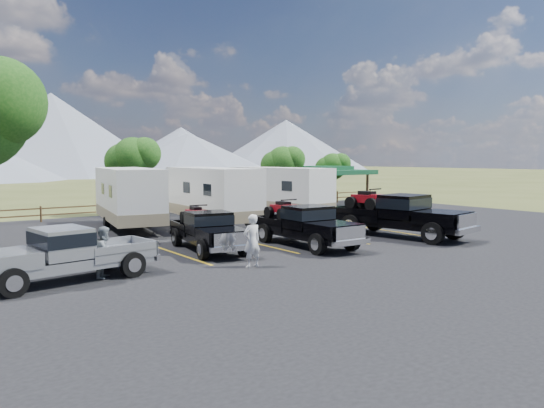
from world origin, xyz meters
TOP-DOWN VIEW (x-y plane):
  - ground at (0.00, 0.00)m, footprint 320.00×320.00m
  - asphalt_lot at (0.00, 3.00)m, footprint 44.00×34.00m
  - stall_lines at (0.00, 4.00)m, footprint 12.12×5.50m
  - tree_ne_a at (8.97, 17.01)m, footprint 3.11×2.92m
  - tree_ne_b at (14.98, 18.01)m, footprint 2.77×2.59m
  - tree_north at (-2.03, 19.02)m, footprint 3.46×3.24m
  - rail_fence at (2.00, 18.50)m, footprint 36.12×0.12m
  - pavilion at (13.00, 17.00)m, footprint 6.20×6.20m
  - rig_left at (-4.63, 4.09)m, footprint 2.60×5.67m
  - rig_center at (-0.63, 2.62)m, footprint 2.21×5.96m
  - rig_right at (4.82, 2.04)m, footprint 3.34×7.17m
  - trailer_left at (-4.87, 12.33)m, footprint 3.77×9.49m
  - trailer_center at (-0.60, 10.82)m, footprint 2.85×9.46m
  - trailer_right at (5.13, 12.14)m, footprint 3.22×9.31m
  - pickup_silver at (-10.87, 1.74)m, footprint 5.85×2.57m
  - person_a at (-5.00, 0.18)m, footprint 0.70×0.47m
  - person_b at (-9.72, 1.56)m, footprint 0.99×1.02m

SIDE VIEW (x-z plane):
  - ground at x=0.00m, z-range 0.00..0.00m
  - asphalt_lot at x=0.00m, z-range 0.00..0.04m
  - stall_lines at x=0.00m, z-range 0.04..0.05m
  - rail_fence at x=2.00m, z-range 0.11..1.11m
  - person_b at x=-9.72m, z-range 0.04..1.70m
  - rig_left at x=-4.63m, z-range 0.01..1.83m
  - pickup_silver at x=-10.87m, z-range 0.07..1.77m
  - person_a at x=-5.00m, z-range 0.04..1.91m
  - rig_center at x=-0.63m, z-range 0.00..1.98m
  - rig_right at x=4.82m, z-range 0.00..2.30m
  - trailer_right at x=5.13m, z-range 0.12..3.33m
  - trailer_center at x=-0.60m, z-range 0.12..3.40m
  - trailer_left at x=-4.87m, z-range 0.12..3.40m
  - pavilion at x=13.00m, z-range 1.18..4.40m
  - tree_ne_b at x=14.98m, z-range 0.99..5.26m
  - tree_ne_a at x=8.97m, z-range 1.10..5.86m
  - tree_north at x=-2.03m, z-range 1.21..6.46m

